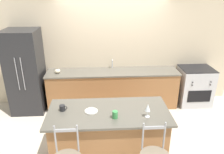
{
  "coord_description": "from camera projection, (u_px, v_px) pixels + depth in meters",
  "views": [
    {
      "loc": [
        -0.3,
        -4.42,
        2.74
      ],
      "look_at": [
        -0.07,
        -0.54,
        1.13
      ],
      "focal_mm": 35.0,
      "sensor_mm": 36.0,
      "label": 1
    }
  ],
  "objects": [
    {
      "name": "dinner_plate",
      "position": [
        91.0,
        111.0,
        3.42
      ],
      "size": [
        0.21,
        0.21,
        0.02
      ],
      "color": "beige",
      "rests_on": "kitchen_island"
    },
    {
      "name": "oven_range",
      "position": [
        194.0,
        86.0,
        5.39
      ],
      "size": [
        0.77,
        0.67,
        0.94
      ],
      "color": "#B7B7BC",
      "rests_on": "ground_plane"
    },
    {
      "name": "refrigerator",
      "position": [
        26.0,
        72.0,
        4.95
      ],
      "size": [
        0.73,
        0.76,
        1.9
      ],
      "color": "#232326",
      "rests_on": "ground_plane"
    },
    {
      "name": "coffee_mug",
      "position": [
        62.0,
        108.0,
        3.43
      ],
      "size": [
        0.12,
        0.09,
        0.09
      ],
      "color": "#232326",
      "rests_on": "kitchen_island"
    },
    {
      "name": "tumbler_cup",
      "position": [
        115.0,
        115.0,
        3.23
      ],
      "size": [
        0.08,
        0.08,
        0.12
      ],
      "color": "#3D934C",
      "rests_on": "kitchen_island"
    },
    {
      "name": "kitchen_island",
      "position": [
        109.0,
        135.0,
        3.6
      ],
      "size": [
        1.92,
        0.9,
        0.93
      ],
      "color": "#936038",
      "rests_on": "ground_plane"
    },
    {
      "name": "back_counter",
      "position": [
        113.0,
        88.0,
        5.31
      ],
      "size": [
        3.1,
        0.68,
        0.9
      ],
      "color": "#936038",
      "rests_on": "ground_plane"
    },
    {
      "name": "wall_back",
      "position": [
        112.0,
        49.0,
        5.26
      ],
      "size": [
        6.0,
        0.07,
        2.7
      ],
      "color": "beige",
      "rests_on": "ground_plane"
    },
    {
      "name": "wine_glass",
      "position": [
        148.0,
        108.0,
        3.23
      ],
      "size": [
        0.08,
        0.08,
        0.21
      ],
      "color": "white",
      "rests_on": "kitchen_island"
    },
    {
      "name": "sink_faucet",
      "position": [
        112.0,
        63.0,
        5.27
      ],
      "size": [
        0.02,
        0.13,
        0.22
      ],
      "color": "#ADAFB5",
      "rests_on": "back_counter"
    },
    {
      "name": "pumpkin_decoration",
      "position": [
        57.0,
        71.0,
        4.99
      ],
      "size": [
        0.13,
        0.13,
        0.12
      ],
      "color": "beige",
      "rests_on": "back_counter"
    },
    {
      "name": "ground_plane",
      "position": [
        114.0,
        112.0,
        5.14
      ],
      "size": [
        18.0,
        18.0,
        0.0
      ],
      "primitive_type": "plane",
      "color": "beige"
    }
  ]
}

